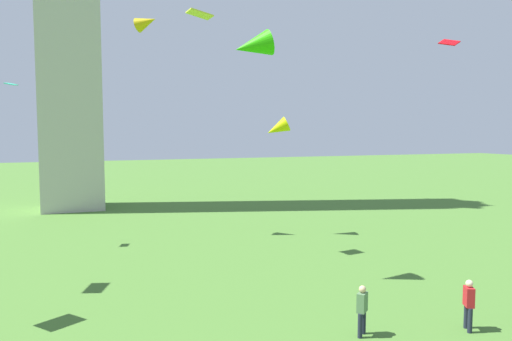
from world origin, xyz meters
TOP-DOWN VIEW (x-y plane):
  - person_1 at (6.95, 12.91)m, footprint 0.45×0.53m
  - person_4 at (3.29, 13.85)m, footprint 0.51×0.48m
  - kite_flying_3 at (6.92, 29.23)m, footprint 1.94×1.48m
  - kite_flying_4 at (-1.00, 31.70)m, footprint 1.74×1.65m
  - kite_flying_5 at (0.94, 25.92)m, footprint 1.37×1.01m
  - kite_flying_6 at (-8.79, 31.67)m, footprint 0.72×0.89m
  - kite_flying_7 at (1.94, 20.57)m, footprint 1.95×1.33m
  - kite_flying_8 at (10.79, 18.33)m, footprint 0.81×0.88m

SIDE VIEW (x-z plane):
  - person_4 at x=3.29m, z-range 0.11..1.83m
  - person_1 at x=6.95m, z-range 0.12..1.89m
  - kite_flying_3 at x=6.92m, z-range 6.29..7.82m
  - kite_flying_6 at x=-8.79m, z-range 9.47..9.68m
  - kite_flying_7 at x=1.94m, z-range 9.82..11.33m
  - kite_flying_8 at x=10.79m, z-range 10.70..11.18m
  - kite_flying_5 at x=0.94m, z-range 12.91..13.25m
  - kite_flying_4 at x=-1.00m, z-range 13.11..14.33m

